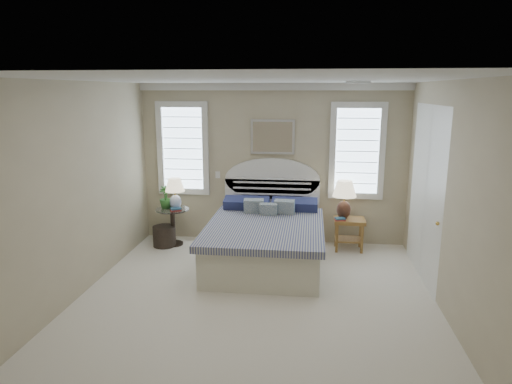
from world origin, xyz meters
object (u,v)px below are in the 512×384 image
object	(u,v)px
bed	(266,237)
side_table_left	(173,223)
nightstand_right	(349,227)
lamp_right	(344,195)
lamp_left	(175,190)
floor_pot	(164,236)

from	to	relation	value
bed	side_table_left	world-z (taller)	bed
nightstand_right	lamp_right	bearing A→B (deg)	154.54
lamp_right	lamp_left	bearing A→B (deg)	-177.21
side_table_left	lamp_right	xyz separation A→B (m)	(2.85, 0.15, 0.53)
lamp_right	nightstand_right	bearing A→B (deg)	-25.46
floor_pot	lamp_left	bearing A→B (deg)	27.52
lamp_left	lamp_right	size ratio (longest dim) A/B	0.84
lamp_right	side_table_left	bearing A→B (deg)	-177.07
nightstand_right	lamp_left	distance (m)	2.95
side_table_left	lamp_left	distance (m)	0.57
lamp_right	bed	bearing A→B (deg)	-148.48
floor_pot	lamp_right	distance (m)	3.08
side_table_left	nightstand_right	size ratio (longest dim) A/B	1.19
lamp_left	lamp_right	bearing A→B (deg)	2.79
floor_pot	lamp_right	bearing A→B (deg)	4.48
side_table_left	floor_pot	distance (m)	0.27
side_table_left	lamp_left	size ratio (longest dim) A/B	1.19
lamp_left	bed	bearing A→B (deg)	-20.69
bed	side_table_left	xyz separation A→B (m)	(-1.65, 0.59, 0.00)
nightstand_right	floor_pot	xyz separation A→B (m)	(-3.08, -0.19, -0.21)
bed	lamp_right	size ratio (longest dim) A/B	3.61
bed	lamp_right	xyz separation A→B (m)	(1.20, 0.74, 0.53)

